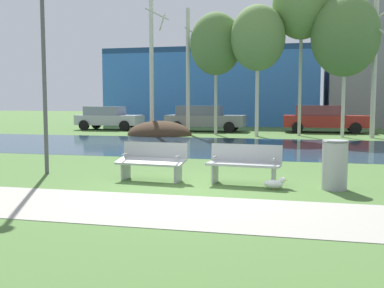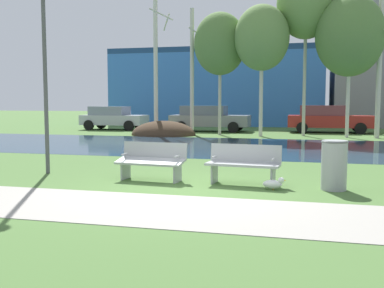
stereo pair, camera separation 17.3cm
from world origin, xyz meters
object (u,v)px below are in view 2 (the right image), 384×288
object	(u,v)px
parked_sedan_second_grey	(208,118)
bench_left	(152,160)
streetlamp	(44,20)
parked_van_nearest_silver	(113,117)
bench_right	(244,163)
seagull	(274,184)
trash_bin	(334,164)
parked_hatch_third_red	(328,118)

from	to	relation	value
parked_sedan_second_grey	bench_left	bearing A→B (deg)	-82.12
streetlamp	parked_van_nearest_silver	xyz separation A→B (m)	(-5.80, 17.07, -3.02)
parked_van_nearest_silver	parked_sedan_second_grey	distance (m)	6.30
bench_left	bench_right	world-z (taller)	same
seagull	parked_van_nearest_silver	distance (m)	21.29
bench_right	streetlamp	size ratio (longest dim) A/B	0.29
bench_right	parked_sedan_second_grey	distance (m)	17.87
bench_left	parked_sedan_second_grey	bearing A→B (deg)	97.88
seagull	parked_sedan_second_grey	size ratio (longest dim) A/B	0.10
bench_right	seagull	distance (m)	0.92
trash_bin	parked_sedan_second_grey	xyz separation A→B (m)	(-6.41, 17.45, 0.28)
streetlamp	bench_left	bearing A→B (deg)	-6.52
bench_left	parked_van_nearest_silver	world-z (taller)	parked_van_nearest_silver
bench_right	parked_hatch_third_red	xyz separation A→B (m)	(2.49, 17.91, 0.36)
seagull	parked_sedan_second_grey	distance (m)	18.54
bench_left	seagull	distance (m)	2.89
parked_sedan_second_grey	streetlamp	bearing A→B (deg)	-91.70
seagull	parked_sedan_second_grey	world-z (taller)	parked_sedan_second_grey
trash_bin	streetlamp	size ratio (longest dim) A/B	0.18
bench_left	parked_van_nearest_silver	bearing A→B (deg)	116.56
bench_left	bench_right	size ratio (longest dim) A/B	1.00
bench_right	streetlamp	xyz separation A→B (m)	(-5.03, 0.33, 3.34)
trash_bin	parked_hatch_third_red	bearing A→B (deg)	88.10
parked_hatch_third_red	seagull	bearing A→B (deg)	-95.58
seagull	parked_hatch_third_red	size ratio (longest dim) A/B	0.10
bench_right	trash_bin	bearing A→B (deg)	-4.91
bench_left	bench_right	bearing A→B (deg)	0.00
streetlamp	parked_hatch_third_red	bearing A→B (deg)	66.85
parked_sedan_second_grey	parked_hatch_third_red	distance (m)	7.04
seagull	parked_hatch_third_red	world-z (taller)	parked_hatch_third_red
parked_van_nearest_silver	parked_sedan_second_grey	xyz separation A→B (m)	(6.30, -0.11, 0.03)
streetlamp	parked_van_nearest_silver	distance (m)	18.28
bench_left	parked_hatch_third_red	size ratio (longest dim) A/B	0.34
bench_left	seagull	world-z (taller)	bench_left
seagull	bench_left	bearing A→B (deg)	170.05
streetlamp	parked_sedan_second_grey	bearing A→B (deg)	88.30
streetlamp	parked_hatch_third_red	size ratio (longest dim) A/B	1.20
seagull	streetlamp	xyz separation A→B (m)	(-5.72, 0.83, 3.68)
trash_bin	parked_van_nearest_silver	distance (m)	21.68
trash_bin	streetlamp	bearing A→B (deg)	175.92
bench_right	parked_van_nearest_silver	world-z (taller)	parked_van_nearest_silver
bench_right	trash_bin	xyz separation A→B (m)	(1.89, -0.16, 0.06)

